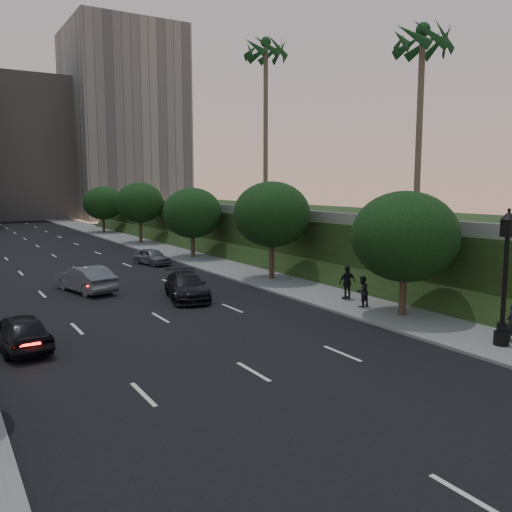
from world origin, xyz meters
TOP-DOWN VIEW (x-y plane):
  - ground at (0.00, 0.00)m, footprint 160.00×160.00m
  - road_surface at (0.00, 30.00)m, footprint 16.00×140.00m
  - sidewalk_right at (10.25, 30.00)m, footprint 4.50×140.00m
  - embankment at (22.00, 28.00)m, footprint 18.00×90.00m
  - parapet_wall at (13.50, 28.00)m, footprint 0.35×90.00m
  - office_block_mid at (6.00, 102.00)m, footprint 22.00×18.00m
  - office_block_right at (24.00, 96.00)m, footprint 20.00×22.00m
  - tree_right_a at (10.30, 8.00)m, footprint 5.20×5.20m
  - tree_right_b at (10.30, 20.00)m, footprint 5.20×5.20m
  - tree_right_c at (10.30, 33.00)m, footprint 5.20×5.20m
  - tree_right_d at (10.30, 47.00)m, footprint 5.20×5.20m
  - tree_right_e at (10.30, 62.00)m, footprint 5.20×5.20m
  - palm_mid at (17.50, 14.00)m, footprint 3.20×3.20m
  - palm_far at (16.00, 30.00)m, footprint 3.20×3.20m
  - street_lamp at (9.94, 2.30)m, footprint 0.64×0.64m
  - sedan_near_left at (-6.63, 12.01)m, footprint 2.22×4.50m
  - sedan_mid_left at (-1.54, 22.47)m, footprint 2.83×5.19m
  - sedan_near_right at (2.92, 17.45)m, footprint 3.24×5.46m
  - sedan_far_right at (5.86, 31.16)m, footprint 2.36×4.16m
  - pedestrian_a at (10.72, 2.41)m, footprint 0.62×0.45m
  - pedestrian_b at (9.77, 10.34)m, footprint 0.88×0.73m
  - pedestrian_c at (10.34, 12.20)m, footprint 1.13×0.51m

SIDE VIEW (x-z plane):
  - ground at x=0.00m, z-range 0.00..0.00m
  - road_surface at x=0.00m, z-range 0.00..0.02m
  - sidewalk_right at x=10.25m, z-range 0.00..0.15m
  - sedan_far_right at x=5.86m, z-range 0.00..1.34m
  - sedan_near_left at x=-6.63m, z-range 0.00..1.48m
  - sedan_near_right at x=2.92m, z-range 0.00..1.48m
  - sedan_mid_left at x=-1.54m, z-range 0.00..1.62m
  - pedestrian_a at x=10.72m, z-range 0.15..1.73m
  - pedestrian_b at x=9.77m, z-range 0.15..1.79m
  - pedestrian_c at x=10.34m, z-range 0.15..2.05m
  - embankment at x=22.00m, z-range 0.00..4.00m
  - street_lamp at x=9.94m, z-range -0.18..5.44m
  - tree_right_a at x=10.30m, z-range 0.90..7.14m
  - tree_right_c at x=10.30m, z-range 0.90..7.14m
  - tree_right_e at x=10.30m, z-range 0.90..7.14m
  - parapet_wall at x=13.50m, z-range 4.00..4.70m
  - tree_right_b at x=10.30m, z-range 1.15..7.88m
  - tree_right_d at x=10.30m, z-range 1.15..7.88m
  - office_block_mid at x=6.00m, z-range 0.00..26.00m
  - palm_mid at x=17.50m, z-range 8.82..21.82m
  - palm_far at x=16.00m, z-range 9.89..25.39m
  - office_block_right at x=24.00m, z-range 0.00..36.00m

